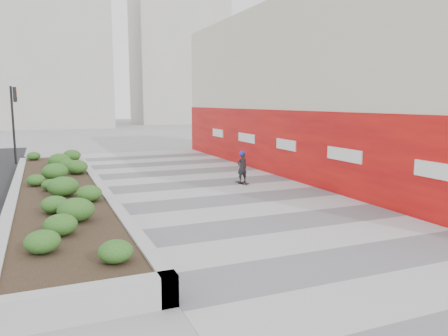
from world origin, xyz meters
The scene contains 9 objects.
ground centered at (0.00, 0.00, 0.00)m, with size 160.00×160.00×0.00m, color gray.
walkway centered at (0.00, 3.00, 0.01)m, with size 8.00×36.00×0.01m, color #A8A8AD.
building centered at (6.98, 8.98, 3.98)m, with size 6.04×24.08×8.00m.
planter centered at (-5.50, 7.00, 0.42)m, with size 3.00×18.00×0.90m.
traffic_signal_near centered at (-7.23, 17.50, 2.76)m, with size 0.33×0.28×4.20m.
distant_bldg_north_l centered at (-5.00, 55.00, 10.00)m, with size 16.00×12.00×20.00m, color #ADAAA3.
distant_bldg_north_r centered at (15.00, 60.00, 12.00)m, with size 14.00×10.00×24.00m, color #ADAAA3.
manhole_cover centered at (0.50, 3.00, 0.00)m, with size 0.44×0.44×0.01m, color #595654.
skateboarder centered at (1.59, 7.49, 0.71)m, with size 0.48×0.75×1.39m.
Camera 1 is at (-5.94, -8.53, 3.35)m, focal length 35.00 mm.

